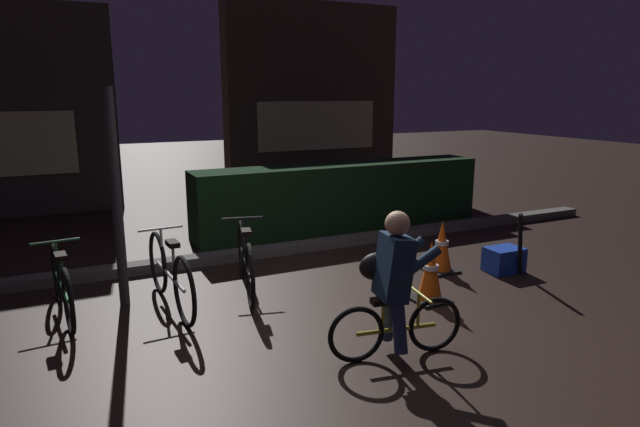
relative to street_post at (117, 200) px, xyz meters
The scene contains 13 objects.
ground_plane 2.40m from the street_post, 34.25° to the right, with size 40.00×40.00×0.00m, color black.
sidewalk_curb 2.28m from the street_post, 29.57° to the left, with size 12.00×0.24×0.12m, color #56544F.
hedge_row 4.08m from the street_post, 28.07° to the left, with size 4.80×0.70×1.04m, color black.
storefront_right 7.85m from the street_post, 50.34° to the left, with size 4.16×0.54×4.13m.
street_post is the anchor object (origin of this frame).
parked_bike_left_mid 0.97m from the street_post, behind, with size 0.46×1.55×0.71m.
parked_bike_center_left 0.91m from the street_post, 34.79° to the right, with size 0.46×1.70×0.78m.
parked_bike_center_right 1.48m from the street_post, ahead, with size 0.50×1.65×0.78m.
traffic_cone_near 3.28m from the street_post, 24.07° to the right, with size 0.36×0.36×0.66m.
traffic_cone_far 3.76m from the street_post, ahead, with size 0.36×0.36×0.64m.
blue_crate 4.52m from the street_post, 11.75° to the right, with size 0.44×0.32×0.30m, color #193DB7.
cyclist 2.90m from the street_post, 48.97° to the right, with size 1.18×0.58×1.25m.
closed_umbrella 4.52m from the street_post, 14.93° to the right, with size 0.05×0.05×0.85m, color black.
Camera 1 is at (-2.27, -4.49, 2.16)m, focal length 30.69 mm.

